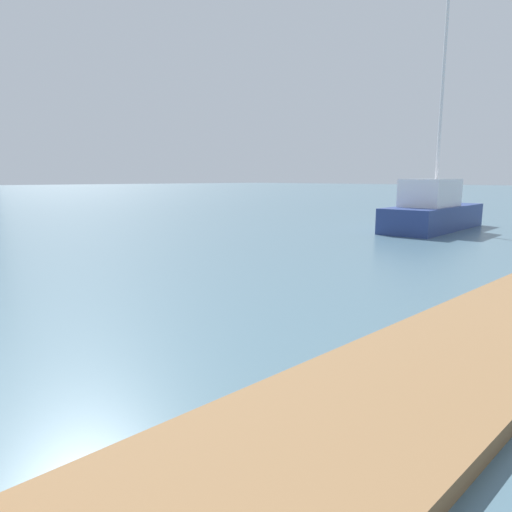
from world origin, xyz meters
The scene contains 3 objects.
ground_plane centered at (0.00, 20.00, 0.00)m, with size 300.00×300.00×0.00m, color #476675.
floating_dock centered at (2.99, 11.23, 0.09)m, with size 12.98×2.00×0.18m, color olive.
moored_boat_2 centered at (15.50, 17.92, 0.84)m, with size 6.76×2.60×9.78m.
Camera 1 is at (-3.30, 9.19, 2.19)m, focal length 31.64 mm.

